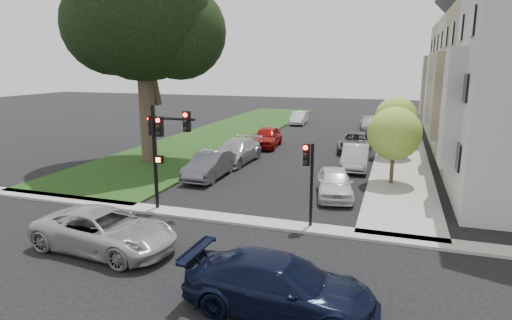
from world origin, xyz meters
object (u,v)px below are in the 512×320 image
(car_parked_7, at_px, (267,137))
(car_parked_1, at_px, (355,157))
(small_tree_c, at_px, (396,113))
(car_parked_9, at_px, (299,118))
(traffic_signal_secondary, at_px, (309,170))
(small_tree_a, at_px, (394,134))
(car_cross_near, at_px, (105,230))
(car_cross_far, at_px, (280,285))
(car_parked_4, at_px, (370,124))
(eucalyptus, at_px, (141,9))
(car_parked_0, at_px, (335,183))
(car_parked_5, at_px, (210,165))
(car_parked_6, at_px, (236,151))
(traffic_signal_main, at_px, (162,139))
(car_parked_2, at_px, (355,142))
(small_tree_b, at_px, (396,118))

(car_parked_7, bearing_deg, car_parked_1, -39.63)
(small_tree_c, height_order, car_parked_9, small_tree_c)
(small_tree_c, xyz_separation_m, traffic_signal_secondary, (-3.07, -21.46, -0.02))
(small_tree_a, relative_size, car_cross_near, 0.81)
(car_cross_far, distance_m, car_parked_4, 33.66)
(eucalyptus, relative_size, car_cross_far, 2.75)
(small_tree_a, distance_m, car_parked_0, 4.61)
(car_cross_near, height_order, car_parked_5, car_parked_5)
(small_tree_c, relative_size, car_cross_far, 0.71)
(car_parked_1, relative_size, car_parked_6, 0.84)
(traffic_signal_main, height_order, car_parked_2, traffic_signal_main)
(car_parked_9, bearing_deg, car_cross_near, -92.73)
(car_cross_near, bearing_deg, car_parked_7, 5.85)
(small_tree_a, relative_size, car_parked_7, 0.91)
(small_tree_b, xyz_separation_m, car_parked_7, (-9.68, 1.21, -2.05))
(small_tree_a, relative_size, traffic_signal_main, 0.90)
(car_parked_0, distance_m, car_parked_9, 26.37)
(small_tree_a, distance_m, car_parked_7, 12.98)
(car_parked_5, bearing_deg, car_cross_near, -87.31)
(small_tree_b, height_order, car_parked_7, small_tree_b)
(small_tree_c, bearing_deg, car_cross_far, -95.33)
(car_cross_near, distance_m, car_parked_9, 34.17)
(car_parked_4, relative_size, car_parked_7, 0.96)
(car_cross_near, distance_m, car_cross_far, 7.14)
(small_tree_a, xyz_separation_m, car_parked_6, (-10.03, 2.38, -2.08))
(small_tree_a, xyz_separation_m, small_tree_b, (-0.00, 7.19, 0.01))
(small_tree_a, xyz_separation_m, small_tree_c, (0.00, 13.79, -0.39))
(car_parked_0, xyz_separation_m, car_parked_9, (-7.52, 25.28, -0.02))
(car_parked_6, bearing_deg, eucalyptus, -159.75)
(small_tree_b, bearing_deg, car_parked_6, -154.34)
(eucalyptus, xyz_separation_m, car_parked_1, (13.37, 2.57, -9.09))
(car_cross_near, bearing_deg, small_tree_a, -33.06)
(car_cross_near, distance_m, car_parked_0, 11.21)
(eucalyptus, distance_m, car_parked_7, 13.31)
(small_tree_a, xyz_separation_m, traffic_signal_main, (-9.63, -7.63, 0.43))
(car_cross_far, bearing_deg, car_parked_4, 1.27)
(car_parked_4, xyz_separation_m, car_parked_9, (-7.74, 2.32, 0.03))
(car_parked_9, bearing_deg, small_tree_b, -59.71)
(car_parked_5, xyz_separation_m, car_parked_9, (-0.12, 23.96, -0.07))
(eucalyptus, bearing_deg, car_parked_2, 32.46)
(small_tree_a, bearing_deg, car_parked_0, -130.54)
(eucalyptus, distance_m, traffic_signal_main, 12.14)
(car_parked_6, relative_size, car_parked_9, 1.27)
(small_tree_b, distance_m, car_parked_0, 10.85)
(car_cross_near, relative_size, car_parked_6, 0.99)
(small_tree_c, bearing_deg, car_parked_6, -131.29)
(car_parked_4, bearing_deg, traffic_signal_main, -112.39)
(car_cross_far, bearing_deg, car_parked_6, 26.24)
(small_tree_b, bearing_deg, car_parked_1, -119.59)
(car_parked_4, height_order, car_parked_5, car_parked_5)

